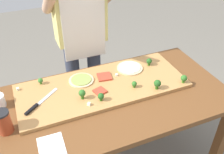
{
  "coord_description": "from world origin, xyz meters",
  "views": [
    {
      "loc": [
        -0.48,
        -1.24,
        1.89
      ],
      "look_at": [
        0.08,
        0.12,
        0.83
      ],
      "focal_mm": 40.77,
      "sensor_mm": 36.0,
      "label": 1
    }
  ],
  "objects_px": {
    "broccoli_floret_center_left": "(157,84)",
    "recipe_note": "(52,147)",
    "prep_table": "(108,108)",
    "cook_center": "(81,29)",
    "sauce_jar": "(4,122)",
    "pizza_slice_near_right": "(100,91)",
    "broccoli_floret_back_left": "(82,93)",
    "broccoli_floret_back_mid": "(101,96)",
    "cheese_crumble_a": "(117,75)",
    "broccoli_floret_back_right": "(40,81)",
    "pizza_whole_pesto_green": "(81,80)",
    "pizza_slice_far_left": "(104,77)",
    "broccoli_floret_front_right": "(134,84)",
    "cheese_crumble_b": "(18,89)",
    "pizza_whole_white_garlic": "(130,68)",
    "broccoli_floret_center_right": "(149,61)",
    "chefs_knife": "(37,105)",
    "cheese_crumble_c": "(89,104)",
    "broccoli_floret_front_mid": "(184,78)"
  },
  "relations": [
    {
      "from": "broccoli_floret_center_left",
      "to": "recipe_note",
      "type": "xyz_separation_m",
      "value": [
        -0.79,
        -0.2,
        -0.07
      ]
    },
    {
      "from": "prep_table",
      "to": "cook_center",
      "type": "bearing_deg",
      "value": 88.92
    },
    {
      "from": "sauce_jar",
      "to": "cook_center",
      "type": "relative_size",
      "value": 0.09
    },
    {
      "from": "pizza_slice_near_right",
      "to": "broccoli_floret_center_left",
      "type": "height_order",
      "value": "broccoli_floret_center_left"
    },
    {
      "from": "prep_table",
      "to": "broccoli_floret_back_left",
      "type": "bearing_deg",
      "value": 168.23
    },
    {
      "from": "broccoli_floret_back_mid",
      "to": "cheese_crumble_a",
      "type": "distance_m",
      "value": 0.3
    },
    {
      "from": "broccoli_floret_center_left",
      "to": "broccoli_floret_back_left",
      "type": "bearing_deg",
      "value": 169.21
    },
    {
      "from": "pizza_slice_near_right",
      "to": "broccoli_floret_center_left",
      "type": "xyz_separation_m",
      "value": [
        0.38,
        -0.12,
        0.04
      ]
    },
    {
      "from": "pizza_slice_near_right",
      "to": "broccoli_floret_back_right",
      "type": "distance_m",
      "value": 0.44
    },
    {
      "from": "sauce_jar",
      "to": "pizza_whole_pesto_green",
      "type": "bearing_deg",
      "value": 26.93
    },
    {
      "from": "pizza_slice_far_left",
      "to": "broccoli_floret_back_left",
      "type": "xyz_separation_m",
      "value": [
        -0.22,
        -0.17,
        0.04
      ]
    },
    {
      "from": "broccoli_floret_front_right",
      "to": "cheese_crumble_b",
      "type": "distance_m",
      "value": 0.81
    },
    {
      "from": "pizza_whole_white_garlic",
      "to": "broccoli_floret_center_right",
      "type": "xyz_separation_m",
      "value": [
        0.16,
        -0.01,
        0.03
      ]
    },
    {
      "from": "cheese_crumble_b",
      "to": "recipe_note",
      "type": "distance_m",
      "value": 0.57
    },
    {
      "from": "broccoli_floret_back_mid",
      "to": "cook_center",
      "type": "distance_m",
      "value": 0.67
    },
    {
      "from": "broccoli_floret_front_right",
      "to": "sauce_jar",
      "type": "distance_m",
      "value": 0.87
    },
    {
      "from": "prep_table",
      "to": "broccoli_floret_center_left",
      "type": "height_order",
      "value": "broccoli_floret_center_left"
    },
    {
      "from": "pizza_whole_white_garlic",
      "to": "recipe_note",
      "type": "relative_size",
      "value": 1.08
    },
    {
      "from": "chefs_knife",
      "to": "pizza_slice_far_left",
      "type": "bearing_deg",
      "value": 13.47
    },
    {
      "from": "broccoli_floret_back_right",
      "to": "cheese_crumble_a",
      "type": "distance_m",
      "value": 0.55
    },
    {
      "from": "broccoli_floret_center_right",
      "to": "cheese_crumble_b",
      "type": "height_order",
      "value": "broccoli_floret_center_right"
    },
    {
      "from": "cheese_crumble_b",
      "to": "cook_center",
      "type": "relative_size",
      "value": 0.01
    },
    {
      "from": "cheese_crumble_a",
      "to": "sauce_jar",
      "type": "xyz_separation_m",
      "value": [
        -0.8,
        -0.23,
        0.04
      ]
    },
    {
      "from": "pizza_slice_near_right",
      "to": "broccoli_floret_back_mid",
      "type": "xyz_separation_m",
      "value": [
        -0.02,
        -0.09,
        0.03
      ]
    },
    {
      "from": "pizza_slice_near_right",
      "to": "cheese_crumble_b",
      "type": "xyz_separation_m",
      "value": [
        -0.52,
        0.24,
        0.0
      ]
    },
    {
      "from": "cheese_crumble_c",
      "to": "broccoli_floret_back_left",
      "type": "bearing_deg",
      "value": 103.42
    },
    {
      "from": "pizza_slice_far_left",
      "to": "broccoli_floret_front_mid",
      "type": "xyz_separation_m",
      "value": [
        0.51,
        -0.28,
        0.03
      ]
    },
    {
      "from": "broccoli_floret_back_left",
      "to": "recipe_note",
      "type": "relative_size",
      "value": 0.38
    },
    {
      "from": "cheese_crumble_b",
      "to": "broccoli_floret_back_right",
      "type": "bearing_deg",
      "value": 4.23
    },
    {
      "from": "chefs_knife",
      "to": "broccoli_floret_front_mid",
      "type": "xyz_separation_m",
      "value": [
        1.02,
        -0.15,
        0.03
      ]
    },
    {
      "from": "pizza_slice_near_right",
      "to": "sauce_jar",
      "type": "height_order",
      "value": "sauce_jar"
    },
    {
      "from": "pizza_whole_pesto_green",
      "to": "cheese_crumble_c",
      "type": "height_order",
      "value": "cheese_crumble_c"
    },
    {
      "from": "recipe_note",
      "to": "pizza_slice_near_right",
      "type": "bearing_deg",
      "value": 38.65
    },
    {
      "from": "cheese_crumble_c",
      "to": "recipe_note",
      "type": "height_order",
      "value": "cheese_crumble_c"
    },
    {
      "from": "pizza_whole_white_garlic",
      "to": "cook_center",
      "type": "bearing_deg",
      "value": 125.81
    },
    {
      "from": "prep_table",
      "to": "cheese_crumble_c",
      "type": "relative_size",
      "value": 90.89
    },
    {
      "from": "cheese_crumble_c",
      "to": "cook_center",
      "type": "bearing_deg",
      "value": 76.31
    },
    {
      "from": "chefs_knife",
      "to": "recipe_note",
      "type": "height_order",
      "value": "chefs_knife"
    },
    {
      "from": "cheese_crumble_c",
      "to": "broccoli_floret_front_right",
      "type": "bearing_deg",
      "value": 9.23
    },
    {
      "from": "broccoli_floret_back_mid",
      "to": "broccoli_floret_front_mid",
      "type": "relative_size",
      "value": 0.95
    },
    {
      "from": "broccoli_floret_back_mid",
      "to": "cook_center",
      "type": "height_order",
      "value": "cook_center"
    },
    {
      "from": "pizza_slice_near_right",
      "to": "broccoli_floret_back_left",
      "type": "height_order",
      "value": "broccoli_floret_back_left"
    },
    {
      "from": "broccoli_floret_center_left",
      "to": "cheese_crumble_c",
      "type": "xyz_separation_m",
      "value": [
        -0.49,
        0.02,
        -0.03
      ]
    },
    {
      "from": "pizza_whole_white_garlic",
      "to": "broccoli_floret_back_mid",
      "type": "relative_size",
      "value": 3.45
    },
    {
      "from": "pizza_whole_pesto_green",
      "to": "broccoli_floret_back_right",
      "type": "relative_size",
      "value": 3.79
    },
    {
      "from": "chefs_knife",
      "to": "cheese_crumble_a",
      "type": "distance_m",
      "value": 0.61
    },
    {
      "from": "pizza_slice_far_left",
      "to": "cheese_crumble_c",
      "type": "relative_size",
      "value": 5.36
    },
    {
      "from": "broccoli_floret_back_left",
      "to": "broccoli_floret_front_right",
      "type": "height_order",
      "value": "broccoli_floret_back_left"
    },
    {
      "from": "pizza_slice_near_right",
      "to": "sauce_jar",
      "type": "relative_size",
      "value": 0.51
    },
    {
      "from": "broccoli_floret_front_right",
      "to": "sauce_jar",
      "type": "height_order",
      "value": "sauce_jar"
    }
  ]
}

